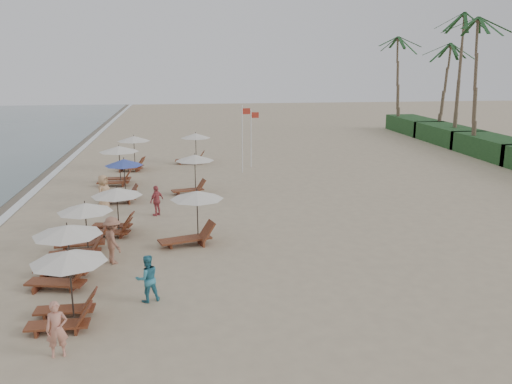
{
  "coord_description": "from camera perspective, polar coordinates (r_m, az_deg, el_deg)",
  "views": [
    {
      "loc": [
        -2.43,
        -17.12,
        7.46
      ],
      "look_at": [
        1.0,
        7.78,
        1.3
      ],
      "focal_mm": 37.62,
      "sensor_mm": 36.0,
      "label": 1
    }
  ],
  "objects": [
    {
      "name": "lounger_station_1",
      "position": [
        19.52,
        -19.89,
        -6.16
      ],
      "size": [
        2.66,
        2.34,
        2.09
      ],
      "color": "brown",
      "rests_on": "ground"
    },
    {
      "name": "beachgoer_mid_a",
      "position": [
        17.5,
        -11.49,
        -8.99
      ],
      "size": [
        0.91,
        0.81,
        1.55
      ],
      "primitive_type": "imported",
      "rotation": [
        0.0,
        0.0,
        3.49
      ],
      "color": "teal",
      "rests_on": "ground"
    },
    {
      "name": "inland_station_0",
      "position": [
        22.37,
        -6.93,
        -2.38
      ],
      "size": [
        2.89,
        2.27,
        2.22
      ],
      "color": "brown",
      "rests_on": "ground"
    },
    {
      "name": "beachgoer_far_a",
      "position": [
        26.88,
        -10.51,
        -0.9
      ],
      "size": [
        0.86,
        0.92,
        1.52
      ],
      "primitive_type": "imported",
      "rotation": [
        0.0,
        0.0,
        4.02
      ],
      "color": "#BA4A50",
      "rests_on": "ground"
    },
    {
      "name": "beachgoer_mid_b",
      "position": [
        20.92,
        -14.98,
        -4.97
      ],
      "size": [
        1.13,
        1.35,
        1.82
      ],
      "primitive_type": "imported",
      "rotation": [
        0.0,
        0.0,
        2.04
      ],
      "color": "#94624B",
      "rests_on": "ground"
    },
    {
      "name": "beachgoer_near",
      "position": [
        15.1,
        -20.42,
        -13.53
      ],
      "size": [
        0.61,
        0.45,
        1.51
      ],
      "primitive_type": "imported",
      "rotation": [
        0.0,
        0.0,
        0.18
      ],
      "color": "tan",
      "rests_on": "ground"
    },
    {
      "name": "inland_station_2",
      "position": [
        40.27,
        -6.76,
        4.91
      ],
      "size": [
        2.79,
        2.24,
        2.22
      ],
      "color": "brown",
      "rests_on": "ground"
    },
    {
      "name": "lounger_station_3",
      "position": [
        24.38,
        -14.92,
        -1.75
      ],
      "size": [
        2.46,
        2.23,
        2.08
      ],
      "color": "brown",
      "rests_on": "ground"
    },
    {
      "name": "beachgoer_far_b",
      "position": [
        28.29,
        -15.9,
        -0.1
      ],
      "size": [
        0.9,
        1.07,
        1.87
      ],
      "primitive_type": "imported",
      "rotation": [
        0.0,
        0.0,
        1.18
      ],
      "color": "tan",
      "rests_on": "ground"
    },
    {
      "name": "ground",
      "position": [
        18.84,
        0.22,
        -9.56
      ],
      "size": [
        160.0,
        160.0,
        0.0
      ],
      "primitive_type": "plane",
      "color": "tan",
      "rests_on": "ground"
    },
    {
      "name": "flag_pole_near",
      "position": [
        36.39,
        -1.42,
        6.0
      ],
      "size": [
        0.6,
        0.08,
        4.59
      ],
      "color": "silver",
      "rests_on": "ground"
    },
    {
      "name": "flag_pole_far",
      "position": [
        38.39,
        -0.47,
        6.05
      ],
      "size": [
        0.59,
        0.08,
        4.13
      ],
      "color": "silver",
      "rests_on": "ground"
    },
    {
      "name": "lounger_station_5",
      "position": [
        34.16,
        -14.64,
        2.86
      ],
      "size": [
        2.65,
        2.42,
        2.39
      ],
      "color": "brown",
      "rests_on": "ground"
    },
    {
      "name": "lounger_station_2",
      "position": [
        22.2,
        -18.2,
        -3.83
      ],
      "size": [
        2.56,
        2.14,
        2.09
      ],
      "color": "brown",
      "rests_on": "ground"
    },
    {
      "name": "inland_station_1",
      "position": [
        31.02,
        -6.82,
        2.48
      ],
      "size": [
        2.62,
        2.24,
        2.22
      ],
      "color": "brown",
      "rests_on": "ground"
    },
    {
      "name": "lounger_station_0",
      "position": [
        16.52,
        -19.7,
        -9.32
      ],
      "size": [
        2.38,
        2.18,
        2.26
      ],
      "color": "brown",
      "rests_on": "ground"
    },
    {
      "name": "lounger_station_4",
      "position": [
        29.9,
        -14.16,
        1.22
      ],
      "size": [
        2.39,
        2.06,
        2.34
      ],
      "color": "brown",
      "rests_on": "ground"
    },
    {
      "name": "foam_line",
      "position": [
        29.46,
        -24.88,
        -2.18
      ],
      "size": [
        0.5,
        140.0,
        0.02
      ],
      "primitive_type": "cube",
      "color": "white",
      "rests_on": "ground"
    },
    {
      "name": "lounger_station_6",
      "position": [
        38.45,
        -13.1,
        4.13
      ],
      "size": [
        2.52,
        2.26,
        2.4
      ],
      "color": "brown",
      "rests_on": "ground"
    }
  ]
}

